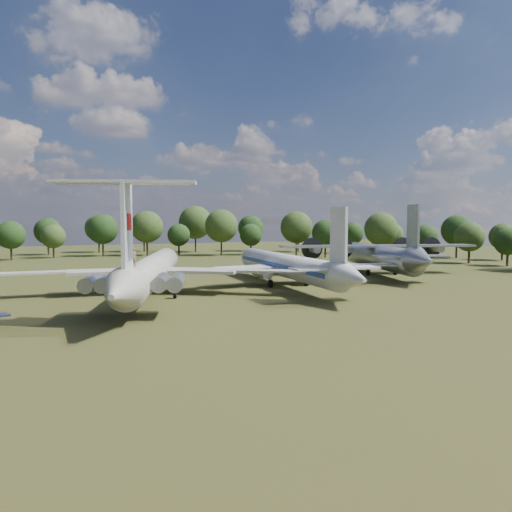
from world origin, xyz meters
name	(u,v)px	position (x,y,z in m)	size (l,w,h in m)	color
ground	(167,298)	(0.00, 0.00, 0.00)	(300.00, 300.00, 0.00)	#263B13
il62_airliner	(152,276)	(-1.37, 2.00, 2.62)	(41.11, 53.45, 5.24)	silver
tu104_jet	(286,270)	(19.33, 3.67, 2.40)	(36.05, 48.07, 4.81)	silver
an12_transport	(380,260)	(42.53, 10.36, 2.67)	(36.32, 40.59, 5.34)	#A7A9AF
person_on_il62	(133,257)	(-6.57, -11.73, 6.17)	(0.68, 0.45, 1.86)	#896546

